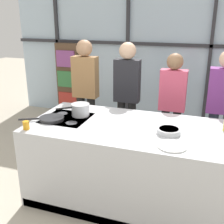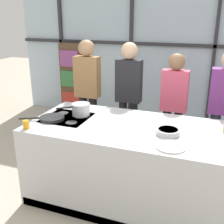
% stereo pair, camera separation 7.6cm
% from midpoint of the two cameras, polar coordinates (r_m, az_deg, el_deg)
% --- Properties ---
extents(ground_plane, '(18.00, 18.00, 0.00)m').
position_cam_midpoint_polar(ground_plane, '(3.53, 3.68, -16.79)').
color(ground_plane, '#BCB29E').
extents(back_window_wall, '(6.40, 0.10, 2.80)m').
position_cam_midpoint_polar(back_window_wall, '(5.49, 12.26, 11.84)').
color(back_window_wall, silver).
rests_on(back_window_wall, ground_plane).
extents(bookshelf, '(0.48, 0.19, 1.51)m').
position_cam_midpoint_polar(bookshelf, '(6.06, -7.77, 6.57)').
color(bookshelf, brown).
rests_on(bookshelf, ground_plane).
extents(demo_island, '(2.20, 1.10, 0.92)m').
position_cam_midpoint_polar(demo_island, '(3.28, 3.83, -10.30)').
color(demo_island, silver).
rests_on(demo_island, ground_plane).
extents(spectator_far_left, '(0.38, 0.24, 1.73)m').
position_cam_midpoint_polar(spectator_far_left, '(4.34, -4.50, 5.02)').
color(spectator_far_left, black).
rests_on(spectator_far_left, ground_plane).
extents(spectator_center_left, '(0.37, 0.24, 1.71)m').
position_cam_midpoint_polar(spectator_center_left, '(4.11, 3.91, 4.21)').
color(spectator_center_left, black).
rests_on(spectator_center_left, ground_plane).
extents(spectator_center_right, '(0.36, 0.22, 1.59)m').
position_cam_midpoint_polar(spectator_center_right, '(4.01, 12.97, 2.10)').
color(spectator_center_right, black).
rests_on(spectator_center_right, ground_plane).
extents(frying_pan, '(0.47, 0.32, 0.04)m').
position_cam_midpoint_polar(frying_pan, '(3.31, -11.58, -1.20)').
color(frying_pan, '#232326').
rests_on(frying_pan, demo_island).
extents(saucepan, '(0.34, 0.32, 0.15)m').
position_cam_midpoint_polar(saucepan, '(3.38, -5.73, 0.57)').
color(saucepan, silver).
rests_on(saucepan, demo_island).
extents(white_plate, '(0.28, 0.28, 0.01)m').
position_cam_midpoint_polar(white_plate, '(2.65, 12.61, -6.91)').
color(white_plate, white).
rests_on(white_plate, demo_island).
extents(mixing_bowl, '(0.24, 0.24, 0.06)m').
position_cam_midpoint_polar(mixing_bowl, '(2.92, 12.05, -3.87)').
color(mixing_bowl, silver).
rests_on(mixing_bowl, demo_island).
extents(juice_glass_near, '(0.07, 0.07, 0.09)m').
position_cam_midpoint_polar(juice_glass_near, '(3.11, -16.39, -2.45)').
color(juice_glass_near, orange).
rests_on(juice_glass_near, demo_island).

